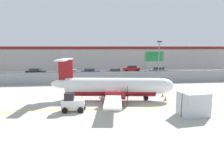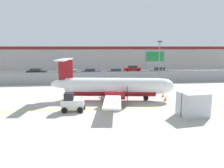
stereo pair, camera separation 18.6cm
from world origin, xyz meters
name	(u,v)px [view 1 (the left image)]	position (x,y,z in m)	size (l,w,h in m)	color
ground_plane	(115,109)	(0.00, 2.00, 0.00)	(140.00, 140.00, 0.01)	#ADA89E
perimeter_fence	(103,77)	(0.00, 18.00, 1.12)	(98.00, 0.10, 2.10)	gray
parking_lot_strip	(99,75)	(0.00, 29.50, 0.06)	(98.00, 17.00, 0.12)	#38383A
background_building	(96,57)	(0.00, 47.99, 3.26)	(91.00, 8.10, 6.50)	#BCB7B2
commuter_airplane	(115,87)	(0.50, 5.68, 1.60)	(14.71, 16.07, 4.92)	white
baggage_tug	(73,103)	(-4.28, 1.56, 0.86)	(2.38, 1.47, 1.88)	silver
ground_crew_worker	(120,98)	(0.61, 2.94, 0.95)	(0.53, 0.45, 1.70)	#191E4C
cargo_container	(193,104)	(6.89, -1.12, 1.10)	(2.65, 2.31, 2.20)	#B7BCC1
traffic_cone_near_left	(165,98)	(6.40, 4.72, 0.31)	(0.36, 0.36, 0.64)	orange
traffic_cone_near_right	(163,94)	(6.83, 6.82, 0.31)	(0.36, 0.36, 0.64)	orange
traffic_cone_far_left	(82,99)	(-3.42, 5.31, 0.31)	(0.36, 0.36, 0.64)	orange
parked_car_0	(36,72)	(-14.05, 30.10, 0.89)	(4.36, 2.37, 1.58)	black
parked_car_1	(67,71)	(-7.41, 31.96, 0.89)	(4.23, 2.05, 1.58)	gray
parked_car_2	(90,72)	(-2.05, 28.32, 0.89)	(4.36, 2.35, 1.58)	navy
parked_car_3	(116,72)	(3.47, 27.35, 0.89)	(4.32, 2.26, 1.58)	black
parked_car_4	(131,69)	(8.59, 35.17, 0.89)	(4.23, 2.06, 1.58)	red
parked_car_5	(158,71)	(13.87, 29.63, 0.89)	(4.32, 2.26, 1.58)	slate
apron_light_pole	(159,60)	(8.62, 14.10, 4.30)	(0.70, 0.30, 7.27)	slate
highway_sign	(154,59)	(9.72, 20.04, 4.14)	(3.60, 0.14, 5.50)	slate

